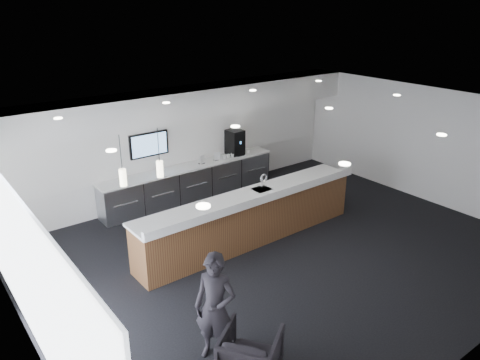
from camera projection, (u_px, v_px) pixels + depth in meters
ground at (281, 253)px, 9.99m from camera, size 10.00×10.00×0.00m
ceiling at (286, 115)px, 8.90m from camera, size 10.00×8.00×0.02m
back_wall at (182, 142)px, 12.41m from camera, size 10.00×0.02×3.00m
left_wall at (21, 269)px, 6.63m from camera, size 0.02×8.00×3.00m
right_wall at (425, 144)px, 12.26m from camera, size 0.02×8.00×3.00m
soffit_bulkhead at (189, 102)px, 11.66m from camera, size 10.00×0.90×0.70m
alcove_panel at (182, 139)px, 12.35m from camera, size 9.80×0.06×1.40m
window_blinds_wall at (24, 268)px, 6.65m from camera, size 0.04×7.36×2.55m
back_credenza at (190, 182)px, 12.52m from camera, size 5.06×0.66×0.95m
wall_tv at (149, 145)px, 11.72m from camera, size 1.05×0.08×0.62m
pendant_left at (156, 167)px, 8.41m from camera, size 0.12×0.12×0.30m
pendant_right at (119, 175)px, 8.02m from camera, size 0.12×0.12×0.30m
ceiling_can_lights at (286, 117)px, 8.91m from camera, size 7.00×5.00×0.02m
service_counter at (251, 217)px, 10.29m from camera, size 5.55×0.97×1.49m
coffee_machine at (235, 142)px, 13.12m from camera, size 0.42×0.54×0.70m
info_sign_left at (202, 160)px, 12.43m from camera, size 0.17×0.07×0.23m
info_sign_right at (217, 156)px, 12.70m from camera, size 0.17×0.06×0.23m
armchair at (250, 354)px, 6.63m from camera, size 1.12×1.11×0.74m
lounge_guest at (215, 308)px, 6.79m from camera, size 0.70×0.77×1.75m
cup_0 at (248, 151)px, 13.31m from camera, size 0.11×0.11×0.10m
cup_1 at (244, 152)px, 13.24m from camera, size 0.15×0.15×0.10m
cup_2 at (241, 153)px, 13.16m from camera, size 0.13×0.13×0.10m
cup_3 at (237, 154)px, 13.08m from camera, size 0.14×0.14×0.10m
cup_4 at (233, 155)px, 13.00m from camera, size 0.14×0.14×0.10m
cup_5 at (228, 156)px, 12.92m from camera, size 0.11×0.11×0.10m
cup_6 at (224, 157)px, 12.84m from camera, size 0.15×0.15×0.10m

